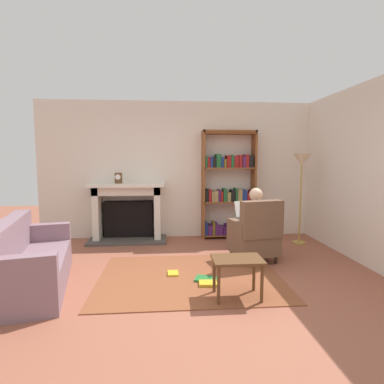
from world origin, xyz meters
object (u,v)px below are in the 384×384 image
Objects in this scene: armchair_reading at (256,235)px; floor_lamp at (302,168)px; sofa_floral at (29,263)px; bookshelf at (229,188)px; side_table at (237,265)px; mantel_clock at (118,178)px; fireplace at (128,210)px; seated_reader at (252,220)px.

floor_lamp reaches higher than armchair_reading.
armchair_reading is 0.53× the size of sofa_floral.
bookshelf is 2.19× the size of armchair_reading.
side_table is (-0.56, -1.19, -0.03)m from armchair_reading.
mantel_clock is at bearing -176.35° from bookshelf.
fireplace is 0.65m from mantel_clock.
fireplace is 2.39m from sofa_floral.
bookshelf is 3.71m from sofa_floral.
sofa_floral is 2.49m from side_table.
bookshelf is 3.80× the size of side_table.
fireplace is at bearing -45.15° from seated_reader.
mantel_clock reaches higher than fireplace.
mantel_clock is 2.61m from seated_reader.
armchair_reading is at bearing -85.24° from bookshelf.
sofa_floral is at bearing -109.92° from mantel_clock.
side_table is 2.89m from floor_lamp.
sofa_floral is 3.24× the size of side_table.
mantel_clock is 2.74m from armchair_reading.
mantel_clock is at bearing -145.86° from fireplace.
armchair_reading is at bearing -139.95° from floor_lamp.
fireplace is at bearing 170.90° from floor_lamp.
floor_lamp is (1.14, 0.82, 0.79)m from seated_reader.
mantel_clock is 3.39m from floor_lamp.
side_table is 0.34× the size of floor_lamp.
bookshelf is at bearing 1.00° from fireplace.
fireplace reaches higher than armchair_reading.
seated_reader reaches higher than fireplace.
seated_reader is at bearing -32.69° from fireplace.
bookshelf is at bearing -98.36° from seated_reader.
fireplace is at bearing -35.20° from sofa_floral.
armchair_reading is 0.23m from seated_reader.
mantel_clock reaches higher than sofa_floral.
bookshelf reaches higher than mantel_clock.
armchair_reading is 1.32m from side_table.
floor_lamp reaches higher than seated_reader.
armchair_reading is at bearing 64.91° from side_table.
bookshelf is 1.86× the size of seated_reader.
fireplace is 3.07m from side_table.
seated_reader is (2.08, -1.33, 0.03)m from fireplace.
seated_reader is 0.68× the size of floor_lamp.
side_table is (-0.44, -2.68, -0.61)m from bookshelf.
armchair_reading is 1.76m from floor_lamp.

